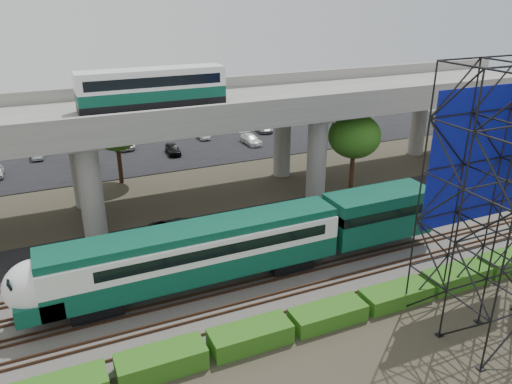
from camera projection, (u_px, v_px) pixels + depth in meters
name	position (u px, v px, depth m)	size (l,w,h in m)	color
ground	(280.00, 289.00, 32.93)	(140.00, 140.00, 0.00)	#474233
ballast_bed	(267.00, 273.00, 34.58)	(90.00, 12.00, 0.20)	slate
service_road	(224.00, 225.00, 41.78)	(90.00, 5.00, 0.08)	black
parking_lot	(156.00, 149.00, 61.62)	(90.00, 18.00, 0.08)	black
harbor_water	(123.00, 112.00, 80.21)	(140.00, 40.00, 0.03)	#475B74
rail_tracks	(267.00, 271.00, 34.51)	(90.00, 9.52, 0.16)	#472D1E
commuter_train	(228.00, 246.00, 32.46)	(29.30, 3.06, 4.30)	black
overpass	(196.00, 115.00, 43.22)	(80.00, 12.00, 12.40)	#9E9B93
hedge_strip	(328.00, 314.00, 29.47)	(34.60, 1.80, 1.20)	#2C5C15
trees	(148.00, 150.00, 42.70)	(40.94, 16.94, 7.69)	#382314
suv	(182.00, 229.00, 39.37)	(2.44, 5.30, 1.47)	black
parked_cars	(158.00, 144.00, 61.18)	(34.93, 9.70, 1.29)	silver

